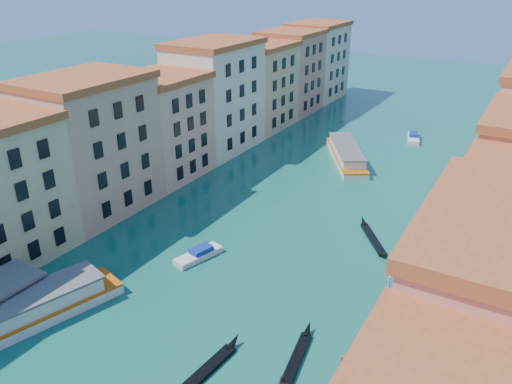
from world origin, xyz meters
TOP-DOWN VIEW (x-y plane):
  - left_bank_palazzos at (-26.00, 64.68)m, footprint 12.80×128.40m
  - quay at (22.00, 65.00)m, footprint 4.00×140.00m
  - mooring_poles_right at (19.10, 28.80)m, footprint 1.44×54.24m
  - vaporetto_near at (-12.60, 15.72)m, footprint 10.49×21.45m
  - vaporetto_far at (-0.92, 77.36)m, footprint 14.12×19.25m
  - gondola_fore at (7.48, 19.08)m, footprint 1.98×11.86m
  - gondola_right at (14.14, 24.52)m, footprint 2.66×11.14m
  - gondola_far at (12.98, 50.82)m, footprint 7.03×9.25m
  - motorboat_mid at (-4.51, 35.43)m, footprint 3.72×6.77m
  - motorboat_far at (7.03, 95.91)m, footprint 3.97×7.50m

SIDE VIEW (x-z plane):
  - gondola_far at x=12.98m, z-range -0.45..1.08m
  - gondola_fore at x=7.48m, z-range -0.78..1.58m
  - gondola_right at x=14.14m, z-range -0.69..1.54m
  - quay at x=22.00m, z-range 0.00..1.00m
  - motorboat_mid at x=-4.51m, z-range -0.15..1.19m
  - motorboat_far at x=7.03m, z-range -0.16..1.32m
  - mooring_poles_right at x=19.10m, z-range -0.30..2.90m
  - vaporetto_far at x=-0.92m, z-range -0.15..2.80m
  - vaporetto_near at x=-12.60m, z-range -0.16..2.96m
  - left_bank_palazzos at x=-26.00m, z-range -0.79..20.21m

